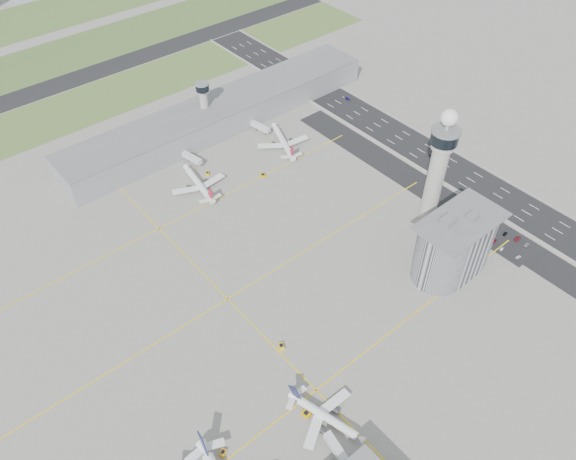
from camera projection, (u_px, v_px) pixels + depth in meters
ground at (337, 294)px, 256.02m from camera, size 1000.00×1000.00×0.00m
grass_strip_0 at (81, 107)px, 370.79m from camera, size 480.00×50.00×0.08m
grass_strip_1 at (36, 65)px, 412.13m from camera, size 480.00×60.00×0.08m
runway at (57, 85)px, 391.17m from camera, size 480.00×22.00×0.10m
highway at (488, 190)px, 309.13m from camera, size 28.00×500.00×0.10m
barrier_left at (473, 200)px, 302.28m from camera, size 0.60×500.00×1.20m
barrier_right at (504, 179)px, 315.22m from camera, size 0.60×500.00×1.20m
landside_road at (476, 220)px, 292.07m from camera, size 18.00×260.00×0.08m
parking_lot at (493, 234)px, 284.53m from camera, size 20.00×44.00×0.10m
taxiway_line_h_0 at (316, 390)px, 220.99m from camera, size 260.00×0.60×0.01m
taxiway_line_h_1 at (228, 299)px, 254.07m from camera, size 260.00×0.60×0.01m
taxiway_line_h_2 at (159, 229)px, 287.14m from camera, size 260.00×0.60×0.01m
taxiway_line_v at (228, 299)px, 254.07m from camera, size 0.60×260.00×0.01m
control_tower at (439, 163)px, 269.36m from camera, size 14.00×14.00×64.50m
secondary_tower at (204, 102)px, 339.52m from camera, size 8.60×8.60×31.90m
admin_building at (454, 245)px, 257.29m from camera, size 42.00×24.00×33.50m
terminal_pier at (221, 114)px, 350.61m from camera, size 210.00×32.00×15.80m
airplane_near_c at (328, 415)px, 208.32m from camera, size 36.84×40.45×9.54m
airplane_far_a at (198, 180)px, 307.47m from camera, size 36.89×41.49×10.35m
airplane_far_b at (283, 138)px, 336.04m from camera, size 44.28×47.51×10.71m
jet_bridge_far_0 at (184, 155)px, 327.73m from camera, size 5.39×14.31×5.70m
jet_bridge_far_1 at (252, 124)px, 350.84m from camera, size 5.39×14.31×5.70m
tug_1 at (223, 453)px, 202.08m from camera, size 3.41×3.10×1.64m
tug_2 at (306, 414)px, 212.76m from camera, size 2.74×3.66×1.97m
tug_3 at (281, 346)px, 234.68m from camera, size 3.40×3.89×1.89m
tug_4 at (207, 173)px, 318.76m from camera, size 3.32×3.41×1.64m
tug_5 at (263, 175)px, 317.29m from camera, size 3.05×3.70×1.85m
car_lot_0 at (518, 257)px, 272.18m from camera, size 3.39×1.71×1.11m
car_lot_1 at (502, 248)px, 276.26m from camera, size 3.55×1.70×1.12m
car_lot_2 at (494, 241)px, 280.17m from camera, size 4.30×2.46×1.13m
car_lot_3 at (485, 235)px, 282.74m from camera, size 4.57×2.30×1.27m
car_lot_4 at (473, 229)px, 285.89m from camera, size 3.83×2.05×1.24m
car_lot_5 at (459, 219)px, 291.72m from camera, size 3.90×1.56×1.26m
car_lot_6 at (527, 245)px, 278.20m from camera, size 4.08×1.92×1.13m
car_lot_7 at (518, 239)px, 281.13m from camera, size 4.63×2.16×1.31m
car_lot_8 at (505, 234)px, 283.80m from camera, size 3.48×1.81×1.13m
car_lot_9 at (493, 223)px, 289.27m from camera, size 3.55×1.28×1.16m
car_lot_10 at (482, 218)px, 292.20m from camera, size 4.83×2.59×1.29m
car_lot_11 at (475, 213)px, 294.77m from camera, size 4.42×2.09×1.24m
car_hw_1 at (433, 156)px, 331.02m from camera, size 1.39×3.54×1.15m
car_hw_2 at (348, 99)px, 377.24m from camera, size 2.23×4.35×1.18m
car_hw_4 at (274, 70)px, 405.52m from camera, size 2.05×3.83×1.24m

